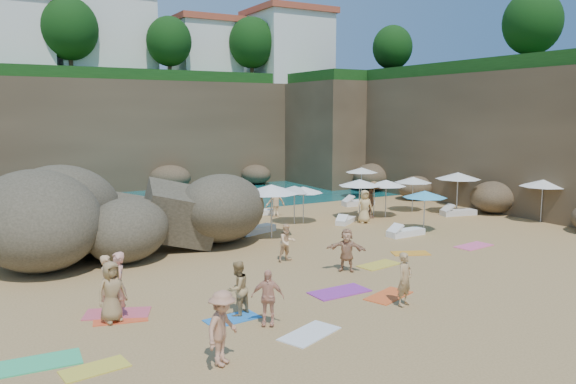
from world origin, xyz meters
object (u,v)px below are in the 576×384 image
person_stand_3 (371,203)px  person_stand_5 (129,210)px  parasol_1 (386,183)px  person_stand_2 (275,201)px  parasol_0 (303,190)px  lounger_0 (257,230)px  person_stand_1 (237,288)px  person_stand_4 (365,206)px  rock_outcrop (125,244)px  person_stand_0 (108,283)px  parasol_2 (362,170)px  person_stand_6 (118,285)px

person_stand_3 → person_stand_5: bearing=101.5°
parasol_1 → person_stand_2: 6.13m
parasol_0 → lounger_0: 3.64m
lounger_0 → person_stand_2: person_stand_2 is taller
parasol_0 → person_stand_1: 13.49m
parasol_0 → person_stand_4: bearing=-27.7°
lounger_0 → person_stand_5: bearing=117.0°
rock_outcrop → person_stand_4: rock_outcrop is taller
rock_outcrop → person_stand_0: (-2.44, -8.14, 0.82)m
person_stand_2 → person_stand_5: 7.74m
person_stand_3 → person_stand_2: bearing=88.3°
parasol_2 → person_stand_0: bearing=-144.9°
person_stand_4 → person_stand_6: size_ratio=0.92×
parasol_1 → person_stand_4: bearing=-160.3°
person_stand_3 → person_stand_6: person_stand_6 is taller
person_stand_2 → person_stand_6: bearing=52.7°
lounger_0 → person_stand_5: size_ratio=1.32×
person_stand_4 → person_stand_6: (-14.28, -7.44, 0.07)m
rock_outcrop → person_stand_0: bearing=-106.7°
parasol_1 → person_stand_3: parasol_1 is taller
person_stand_1 → parasol_0: bearing=-155.6°
parasol_1 → parasol_2: size_ratio=1.01×
rock_outcrop → person_stand_6: 9.23m
parasol_0 → person_stand_4: 3.30m
person_stand_0 → person_stand_4: person_stand_4 is taller
parasol_2 → person_stand_0: parasol_2 is taller
parasol_0 → person_stand_2: 2.56m
parasol_1 → parasol_2: (3.13, 6.30, -0.02)m
lounger_0 → person_stand_0: 11.17m
person_stand_4 → rock_outcrop: bearing=-171.7°
person_stand_0 → person_stand_6: size_ratio=0.88×
lounger_0 → person_stand_2: 4.34m
parasol_2 → person_stand_3: (-4.00, -6.10, -1.07)m
person_stand_2 → person_stand_3: (4.29, -2.93, -0.05)m
parasol_0 → person_stand_2: bearing=98.7°
parasol_1 → lounger_0: bearing=-179.1°
lounger_0 → person_stand_1: size_ratio=1.26×
rock_outcrop → lounger_0: 6.07m
parasol_0 → person_stand_4: size_ratio=1.17×
person_stand_1 → person_stand_4: size_ratio=0.91×
person_stand_0 → person_stand_3: bearing=-26.5°
person_stand_1 → person_stand_5: size_ratio=1.05×
person_stand_3 → person_stand_5: 12.70m
parasol_1 → person_stand_3: size_ratio=1.35×
rock_outcrop → lounger_0: size_ratio=4.41×
lounger_0 → person_stand_0: (-8.45, -7.28, 0.67)m
parasol_2 → person_stand_4: bearing=-126.1°
person_stand_1 → parasol_2: bearing=-162.2°
rock_outcrop → person_stand_5: size_ratio=5.83×
parasol_2 → person_stand_6: (-19.40, -14.46, -0.93)m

